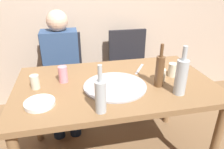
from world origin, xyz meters
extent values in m
cube|color=olive|center=(0.00, 0.00, 0.72)|extent=(1.45, 0.86, 0.04)
cylinder|color=olive|center=(0.66, -0.37, 0.35)|extent=(0.06, 0.06, 0.70)
cylinder|color=olive|center=(-0.66, 0.37, 0.35)|extent=(0.06, 0.06, 0.70)
cylinder|color=olive|center=(0.66, 0.37, 0.35)|extent=(0.06, 0.06, 0.70)
cylinder|color=#ADADB2|center=(-0.02, -0.07, 0.75)|extent=(0.45, 0.45, 0.01)
cylinder|color=#B2BCC1|center=(-0.16, -0.34, 0.84)|extent=(0.06, 0.06, 0.19)
cylinder|color=#B2BCC1|center=(-0.16, -0.34, 0.98)|extent=(0.02, 0.02, 0.10)
cylinder|color=#B2BCC1|center=(0.38, -0.25, 0.86)|extent=(0.08, 0.08, 0.24)
cylinder|color=#B2BCC1|center=(0.38, -0.25, 1.02)|extent=(0.03, 0.03, 0.09)
cylinder|color=brown|center=(0.29, -0.12, 0.85)|extent=(0.06, 0.06, 0.22)
cylinder|color=brown|center=(0.29, -0.12, 1.01)|extent=(0.02, 0.02, 0.09)
cylinder|color=beige|center=(0.34, -0.05, 0.79)|extent=(0.06, 0.06, 0.09)
cylinder|color=beige|center=(-0.56, 0.03, 0.79)|extent=(0.06, 0.06, 0.10)
cylinder|color=beige|center=(0.46, 0.01, 0.79)|extent=(0.07, 0.07, 0.10)
cylinder|color=pink|center=(-0.37, 0.09, 0.80)|extent=(0.07, 0.07, 0.12)
cylinder|color=white|center=(-0.52, -0.20, 0.75)|extent=(0.19, 0.19, 0.03)
cube|color=#B7B7BC|center=(0.25, 0.19, 0.74)|extent=(0.14, 0.20, 0.01)
cube|color=black|center=(-0.40, 0.75, 0.45)|extent=(0.44, 0.44, 0.05)
cube|color=black|center=(-0.40, 0.95, 0.68)|extent=(0.44, 0.04, 0.45)
cylinder|color=black|center=(-0.21, 0.56, 0.21)|extent=(0.04, 0.04, 0.42)
cylinder|color=black|center=(-0.59, 0.56, 0.21)|extent=(0.04, 0.04, 0.42)
cylinder|color=black|center=(-0.21, 0.94, 0.21)|extent=(0.04, 0.04, 0.42)
cylinder|color=black|center=(-0.59, 0.94, 0.21)|extent=(0.04, 0.04, 0.42)
cube|color=black|center=(0.37, 0.75, 0.45)|extent=(0.44, 0.44, 0.05)
cube|color=black|center=(0.37, 0.95, 0.68)|extent=(0.44, 0.04, 0.45)
cylinder|color=black|center=(0.56, 0.56, 0.21)|extent=(0.04, 0.04, 0.42)
cylinder|color=black|center=(0.18, 0.56, 0.21)|extent=(0.04, 0.04, 0.42)
cylinder|color=black|center=(0.56, 0.94, 0.21)|extent=(0.04, 0.04, 0.42)
cylinder|color=black|center=(0.18, 0.94, 0.21)|extent=(0.04, 0.04, 0.42)
cube|color=navy|center=(-0.40, 0.77, 0.71)|extent=(0.36, 0.22, 0.52)
sphere|color=beige|center=(-0.40, 0.77, 1.06)|extent=(0.21, 0.21, 0.21)
cylinder|color=black|center=(-0.32, 0.57, 0.45)|extent=(0.12, 0.40, 0.12)
cylinder|color=black|center=(-0.48, 0.57, 0.45)|extent=(0.12, 0.40, 0.12)
cylinder|color=black|center=(-0.32, 0.37, 0.23)|extent=(0.11, 0.11, 0.45)
cylinder|color=black|center=(-0.48, 0.37, 0.23)|extent=(0.11, 0.11, 0.45)
camera|label=1|loc=(-0.31, -1.34, 1.45)|focal=33.49mm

